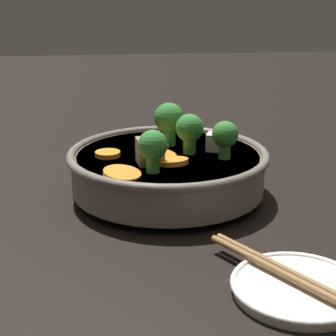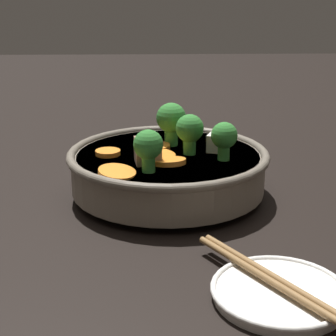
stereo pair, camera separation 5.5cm
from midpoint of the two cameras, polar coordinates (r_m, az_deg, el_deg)
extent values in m
plane|color=black|center=(0.79, -2.00, -2.79)|extent=(3.00, 3.00, 0.00)
cylinder|color=slate|center=(0.78, -2.00, -2.45)|extent=(0.15, 0.15, 0.01)
cylinder|color=slate|center=(0.77, -2.03, -0.38)|extent=(0.26, 0.26, 0.05)
torus|color=#685F52|center=(0.77, -2.05, 1.39)|extent=(0.28, 0.28, 0.01)
cylinder|color=brown|center=(0.77, -2.04, 0.42)|extent=(0.25, 0.25, 0.03)
cylinder|color=orange|center=(0.75, -3.05, 1.31)|extent=(0.05, 0.05, 0.01)
cylinder|color=orange|center=(0.68, -6.98, -0.64)|extent=(0.06, 0.06, 0.01)
cylinder|color=orange|center=(0.79, -3.08, 2.11)|extent=(0.05, 0.05, 0.01)
cylinder|color=orange|center=(0.72, -1.63, 0.65)|extent=(0.05, 0.05, 0.01)
cylinder|color=orange|center=(0.77, -8.19, 1.50)|extent=(0.05, 0.05, 0.01)
cylinder|color=green|center=(0.77, 0.09, 2.38)|extent=(0.02, 0.02, 0.02)
sphere|color=#2D752D|center=(0.76, 0.09, 4.16)|extent=(0.04, 0.04, 0.04)
cylinder|color=green|center=(0.80, -1.86, 3.18)|extent=(0.02, 0.02, 0.03)
sphere|color=#2D752D|center=(0.80, -1.89, 5.10)|extent=(0.04, 0.04, 0.04)
cylinder|color=green|center=(0.69, -3.81, 0.42)|extent=(0.02, 0.02, 0.02)
sphere|color=#2D752D|center=(0.69, -3.86, 2.33)|extent=(0.04, 0.04, 0.04)
cylinder|color=green|center=(0.75, 3.67, 1.73)|extent=(0.02, 0.02, 0.02)
sphere|color=#2D752D|center=(0.74, 3.71, 3.42)|extent=(0.04, 0.04, 0.04)
cube|color=silver|center=(0.78, 2.87, 2.64)|extent=(0.03, 0.03, 0.02)
cube|color=#9E7F66|center=(0.73, -4.01, 1.69)|extent=(0.04, 0.04, 0.03)
cylinder|color=white|center=(0.56, 10.32, -12.11)|extent=(0.13, 0.13, 0.01)
torus|color=white|center=(0.56, 10.35, -11.67)|extent=(0.13, 0.13, 0.01)
cylinder|color=olive|center=(0.55, 10.11, -11.23)|extent=(0.13, 0.20, 0.01)
cylinder|color=olive|center=(0.56, 10.67, -10.95)|extent=(0.13, 0.20, 0.01)
camera|label=1|loc=(0.03, -92.03, -0.70)|focal=60.00mm
camera|label=2|loc=(0.03, 87.97, 0.70)|focal=60.00mm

